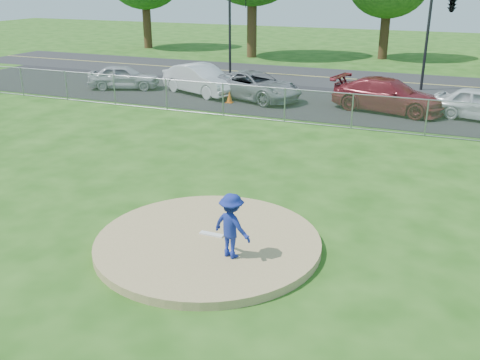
# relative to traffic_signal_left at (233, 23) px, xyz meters

# --- Properties ---
(ground) EXTENTS (120.00, 120.00, 0.00)m
(ground) POSITION_rel_traffic_signal_left_xyz_m (8.76, -12.00, -3.36)
(ground) COLOR #1C4910
(ground) RESTS_ON ground
(pitchers_mound) EXTENTS (5.40, 5.40, 0.20)m
(pitchers_mound) POSITION_rel_traffic_signal_left_xyz_m (8.76, -22.00, -3.26)
(pitchers_mound) COLOR #9E8556
(pitchers_mound) RESTS_ON ground
(pitching_rubber) EXTENTS (0.60, 0.15, 0.04)m
(pitching_rubber) POSITION_rel_traffic_signal_left_xyz_m (8.76, -21.80, -3.14)
(pitching_rubber) COLOR white
(pitching_rubber) RESTS_ON pitchers_mound
(chain_link_fence) EXTENTS (40.00, 0.06, 1.50)m
(chain_link_fence) POSITION_rel_traffic_signal_left_xyz_m (8.76, -10.00, -2.61)
(chain_link_fence) COLOR gray
(chain_link_fence) RESTS_ON ground
(parking_lot) EXTENTS (50.00, 8.00, 0.01)m
(parking_lot) POSITION_rel_traffic_signal_left_xyz_m (8.76, -5.50, -3.36)
(parking_lot) COLOR black
(parking_lot) RESTS_ON ground
(street) EXTENTS (60.00, 7.00, 0.01)m
(street) POSITION_rel_traffic_signal_left_xyz_m (8.76, 2.00, -3.36)
(street) COLOR #232426
(street) RESTS_ON ground
(traffic_signal_left) EXTENTS (1.28, 0.20, 5.60)m
(traffic_signal_left) POSITION_rel_traffic_signal_left_xyz_m (0.00, 0.00, 0.00)
(traffic_signal_left) COLOR black
(traffic_signal_left) RESTS_ON ground
(traffic_signal_center) EXTENTS (1.42, 2.48, 5.60)m
(traffic_signal_center) POSITION_rel_traffic_signal_left_xyz_m (12.73, -0.00, 1.25)
(traffic_signal_center) COLOR black
(traffic_signal_center) RESTS_ON ground
(pitcher) EXTENTS (1.09, 0.82, 1.50)m
(pitcher) POSITION_rel_traffic_signal_left_xyz_m (9.63, -22.57, -2.41)
(pitcher) COLOR navy
(pitcher) RESTS_ON pitchers_mound
(traffic_cone) EXTENTS (0.31, 0.31, 0.60)m
(traffic_cone) POSITION_rel_traffic_signal_left_xyz_m (2.93, -7.35, -3.05)
(traffic_cone) COLOR #E45F0C
(traffic_cone) RESTS_ON parking_lot
(parked_car_silver) EXTENTS (4.33, 2.92, 1.37)m
(parked_car_silver) POSITION_rel_traffic_signal_left_xyz_m (-4.20, -6.28, -2.67)
(parked_car_silver) COLOR #B2B2B7
(parked_car_silver) RESTS_ON parking_lot
(parked_car_white) EXTENTS (5.14, 3.49, 1.60)m
(parked_car_white) POSITION_rel_traffic_signal_left_xyz_m (0.60, -5.93, -2.55)
(parked_car_white) COLOR silver
(parked_car_white) RESTS_ON parking_lot
(parked_car_gray) EXTENTS (5.71, 3.99, 1.45)m
(parked_car_gray) POSITION_rel_traffic_signal_left_xyz_m (3.86, -6.12, -2.63)
(parked_car_gray) COLOR gray
(parked_car_gray) RESTS_ON parking_lot
(parked_car_darkred) EXTENTS (5.71, 3.29, 1.56)m
(parked_car_darkred) POSITION_rel_traffic_signal_left_xyz_m (10.71, -6.20, -2.57)
(parked_car_darkred) COLOR maroon
(parked_car_darkred) RESTS_ON parking_lot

